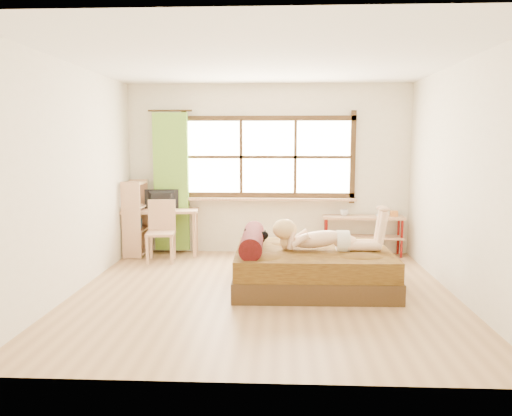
# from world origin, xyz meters

# --- Properties ---
(floor) EXTENTS (4.50, 4.50, 0.00)m
(floor) POSITION_xyz_m (0.00, 0.00, 0.00)
(floor) COLOR #9E754C
(floor) RESTS_ON ground
(ceiling) EXTENTS (4.50, 4.50, 0.00)m
(ceiling) POSITION_xyz_m (0.00, 0.00, 2.70)
(ceiling) COLOR white
(ceiling) RESTS_ON wall_back
(wall_back) EXTENTS (4.50, 0.00, 4.50)m
(wall_back) POSITION_xyz_m (0.00, 2.25, 1.35)
(wall_back) COLOR silver
(wall_back) RESTS_ON floor
(wall_front) EXTENTS (4.50, 0.00, 4.50)m
(wall_front) POSITION_xyz_m (0.00, -2.25, 1.35)
(wall_front) COLOR silver
(wall_front) RESTS_ON floor
(wall_left) EXTENTS (0.00, 4.50, 4.50)m
(wall_left) POSITION_xyz_m (-2.25, 0.00, 1.35)
(wall_left) COLOR silver
(wall_left) RESTS_ON floor
(wall_right) EXTENTS (0.00, 4.50, 4.50)m
(wall_right) POSITION_xyz_m (2.25, 0.00, 1.35)
(wall_right) COLOR silver
(wall_right) RESTS_ON floor
(window) EXTENTS (2.80, 0.16, 1.46)m
(window) POSITION_xyz_m (0.00, 2.22, 1.51)
(window) COLOR #FFEDBF
(window) RESTS_ON wall_back
(curtain) EXTENTS (0.55, 0.10, 2.20)m
(curtain) POSITION_xyz_m (-1.55, 2.13, 1.15)
(curtain) COLOR #4C8E26
(curtain) RESTS_ON wall_back
(bed) EXTENTS (1.94, 1.56, 0.73)m
(bed) POSITION_xyz_m (0.55, 0.29, 0.26)
(bed) COLOR #352410
(bed) RESTS_ON floor
(woman) EXTENTS (1.34, 0.41, 0.57)m
(woman) POSITION_xyz_m (0.75, 0.24, 0.76)
(woman) COLOR beige
(woman) RESTS_ON bed
(kitten) EXTENTS (0.29, 0.12, 0.23)m
(kitten) POSITION_xyz_m (-0.12, 0.39, 0.59)
(kitten) COLOR black
(kitten) RESTS_ON bed
(desk) EXTENTS (1.22, 0.66, 0.73)m
(desk) POSITION_xyz_m (-1.69, 1.95, 0.64)
(desk) COLOR tan
(desk) RESTS_ON floor
(monitor) EXTENTS (0.54, 0.13, 0.31)m
(monitor) POSITION_xyz_m (-1.69, 2.00, 0.89)
(monitor) COLOR black
(monitor) RESTS_ON desk
(chair) EXTENTS (0.45, 0.45, 0.92)m
(chair) POSITION_xyz_m (-1.60, 1.58, 0.51)
(chair) COLOR tan
(chair) RESTS_ON floor
(pipe_shelf) EXTENTS (1.27, 0.35, 0.72)m
(pipe_shelf) POSITION_xyz_m (1.52, 2.07, 0.46)
(pipe_shelf) COLOR tan
(pipe_shelf) RESTS_ON floor
(cup) EXTENTS (0.13, 0.13, 0.10)m
(cup) POSITION_xyz_m (1.21, 2.07, 0.68)
(cup) COLOR gray
(cup) RESTS_ON pipe_shelf
(book) EXTENTS (0.15, 0.20, 0.02)m
(book) POSITION_xyz_m (1.71, 2.07, 0.64)
(book) COLOR gray
(book) RESTS_ON pipe_shelf
(bookshelf) EXTENTS (0.30, 0.52, 1.18)m
(bookshelf) POSITION_xyz_m (-2.08, 1.89, 0.60)
(bookshelf) COLOR tan
(bookshelf) RESTS_ON floor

